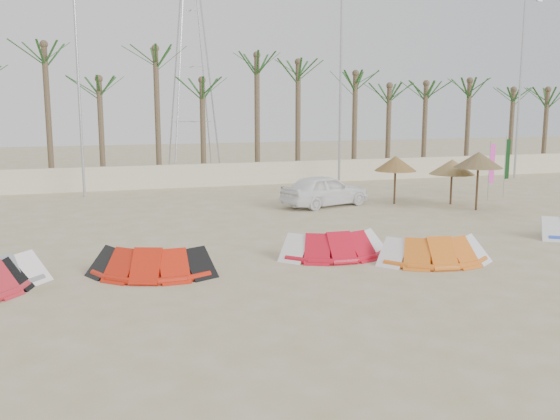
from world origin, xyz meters
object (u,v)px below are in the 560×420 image
object	(u,v)px
parasol_mid	(479,160)
kite_red_mid	(150,259)
parasol_left	(395,163)
parasol_right	(452,167)
kite_red_right	(332,243)
car	(325,190)
kite_orange	(430,248)

from	to	relation	value
parasol_mid	kite_red_mid	bearing A→B (deg)	-157.35
parasol_mid	parasol_left	bearing A→B (deg)	135.37
kite_red_mid	parasol_right	distance (m)	16.85
parasol_right	kite_red_right	bearing A→B (deg)	-140.31
kite_red_mid	parasol_mid	bearing A→B (deg)	22.65
kite_red_right	car	distance (m)	9.51
kite_orange	car	bearing A→B (deg)	85.87
parasol_right	car	distance (m)	6.08
car	parasol_mid	bearing A→B (deg)	-134.65
parasol_left	parasol_right	size ratio (longest dim) A/B	1.07
kite_red_right	kite_red_mid	bearing A→B (deg)	-175.87
kite_red_right	car	bearing A→B (deg)	69.66
parasol_left	parasol_mid	distance (m)	3.75
kite_red_right	parasol_right	distance (m)	11.96
kite_orange	parasol_mid	size ratio (longest dim) A/B	1.35
kite_red_mid	kite_orange	bearing A→B (deg)	-7.93
car	kite_orange	bearing A→B (deg)	158.38
parasol_mid	car	bearing A→B (deg)	152.83
kite_red_mid	kite_orange	size ratio (longest dim) A/B	1.07
parasol_left	parasol_right	world-z (taller)	parasol_left
kite_orange	parasol_mid	world-z (taller)	parasol_mid
parasol_left	parasol_mid	world-z (taller)	parasol_mid
kite_red_mid	kite_orange	distance (m)	8.26
kite_orange	car	size ratio (longest dim) A/B	0.82
kite_orange	kite_red_mid	bearing A→B (deg)	172.07
parasol_mid	kite_red_right	bearing A→B (deg)	-147.96
parasol_mid	parasol_right	world-z (taller)	parasol_mid
parasol_mid	parasol_right	distance (m)	1.83
kite_orange	parasol_left	xyz separation A→B (m)	(4.10, 10.00, 1.50)
parasol_left	car	bearing A→B (deg)	172.22
parasol_left	car	distance (m)	3.58
car	parasol_right	bearing A→B (deg)	-120.21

